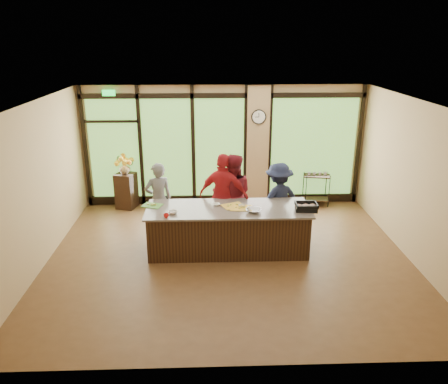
{
  "coord_description": "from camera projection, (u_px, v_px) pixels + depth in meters",
  "views": [
    {
      "loc": [
        -0.36,
        -7.61,
        4.09
      ],
      "look_at": [
        -0.08,
        0.4,
        1.22
      ],
      "focal_mm": 35.0,
      "sensor_mm": 36.0,
      "label": 1
    }
  ],
  "objects": [
    {
      "name": "roasting_pan",
      "position": [
        306.0,
        208.0,
        8.41
      ],
      "size": [
        0.44,
        0.36,
        0.07
      ],
      "primitive_type": "cube",
      "rotation": [
        0.0,
        0.0,
        -0.12
      ],
      "color": "black",
      "rests_on": "countertop"
    },
    {
      "name": "ceiling",
      "position": [
        229.0,
        103.0,
        7.54
      ],
      "size": [
        7.0,
        7.0,
        0.0
      ],
      "primitive_type": "plane",
      "rotation": [
        3.14,
        0.0,
        0.0
      ],
      "color": "silver",
      "rests_on": "back_wall"
    },
    {
      "name": "mixing_bowl",
      "position": [
        254.0,
        211.0,
        8.3
      ],
      "size": [
        0.36,
        0.36,
        0.07
      ],
      "primitive_type": "imported",
      "rotation": [
        0.0,
        0.0,
        -0.32
      ],
      "color": "silver",
      "rests_on": "countertop"
    },
    {
      "name": "wall_clock",
      "position": [
        259.0,
        117.0,
        10.52
      ],
      "size": [
        0.36,
        0.04,
        0.36
      ],
      "color": "black",
      "rests_on": "window_wall"
    },
    {
      "name": "cook_left",
      "position": [
        159.0,
        199.0,
        9.31
      ],
      "size": [
        0.69,
        0.57,
        1.61
      ],
      "primitive_type": "imported",
      "rotation": [
        0.0,
        0.0,
        3.51
      ],
      "color": "slate",
      "rests_on": "floor"
    },
    {
      "name": "cutting_board_center",
      "position": [
        233.0,
        206.0,
        8.62
      ],
      "size": [
        0.5,
        0.45,
        0.01
      ],
      "primitive_type": "cube",
      "rotation": [
        0.0,
        0.0,
        0.41
      ],
      "color": "gold",
      "rests_on": "countertop"
    },
    {
      "name": "back_wall",
      "position": [
        223.0,
        146.0,
        10.87
      ],
      "size": [
        7.0,
        0.0,
        7.0
      ],
      "primitive_type": "plane",
      "rotation": [
        1.57,
        0.0,
        0.0
      ],
      "color": "tan",
      "rests_on": "floor"
    },
    {
      "name": "flower_stand",
      "position": [
        126.0,
        191.0,
        10.91
      ],
      "size": [
        0.56,
        0.56,
        0.89
      ],
      "primitive_type": "cube",
      "rotation": [
        0.0,
        0.0,
        -0.31
      ],
      "color": "#311E10",
      "rests_on": "floor"
    },
    {
      "name": "right_wall",
      "position": [
        415.0,
        183.0,
        8.17
      ],
      "size": [
        0.0,
        6.0,
        6.0
      ],
      "primitive_type": "plane",
      "rotation": [
        1.57,
        0.0,
        -1.57
      ],
      "color": "tan",
      "rests_on": "floor"
    },
    {
      "name": "prep_bowl_near",
      "position": [
        173.0,
        212.0,
        8.25
      ],
      "size": [
        0.19,
        0.19,
        0.05
      ],
      "primitive_type": "imported",
      "rotation": [
        0.0,
        0.0,
        0.12
      ],
      "color": "white",
      "rests_on": "countertop"
    },
    {
      "name": "cook_midleft",
      "position": [
        232.0,
        195.0,
        9.29
      ],
      "size": [
        0.93,
        0.75,
        1.79
      ],
      "primitive_type": "imported",
      "rotation": [
        0.0,
        0.0,
        3.05
      ],
      "color": "maroon",
      "rests_on": "floor"
    },
    {
      "name": "cook_midright",
      "position": [
        224.0,
        196.0,
        9.17
      ],
      "size": [
        1.16,
        0.78,
        1.83
      ],
      "primitive_type": "imported",
      "rotation": [
        0.0,
        0.0,
        2.8
      ],
      "color": "#AD1A20",
      "rests_on": "floor"
    },
    {
      "name": "prep_bowl_far",
      "position": [
        217.0,
        204.0,
        8.66
      ],
      "size": [
        0.17,
        0.17,
        0.03
      ],
      "primitive_type": "imported",
      "rotation": [
        0.0,
        0.0,
        0.19
      ],
      "color": "white",
      "rests_on": "countertop"
    },
    {
      "name": "prep_bowl_mid",
      "position": [
        242.0,
        206.0,
        8.57
      ],
      "size": [
        0.18,
        0.18,
        0.04
      ],
      "primitive_type": "imported",
      "rotation": [
        0.0,
        0.0,
        0.38
      ],
      "color": "white",
      "rests_on": "countertop"
    },
    {
      "name": "floor",
      "position": [
        229.0,
        257.0,
        8.55
      ],
      "size": [
        7.0,
        7.0,
        0.0
      ],
      "primitive_type": "plane",
      "color": "brown",
      "rests_on": "ground"
    },
    {
      "name": "flower_vase",
      "position": [
        125.0,
        168.0,
        10.71
      ],
      "size": [
        0.35,
        0.35,
        0.29
      ],
      "primitive_type": "imported",
      "rotation": [
        0.0,
        0.0,
        -0.36
      ],
      "color": "olive",
      "rests_on": "flower_stand"
    },
    {
      "name": "window_wall",
      "position": [
        230.0,
        151.0,
        10.87
      ],
      "size": [
        6.9,
        0.12,
        3.0
      ],
      "color": "tan",
      "rests_on": "floor"
    },
    {
      "name": "left_wall",
      "position": [
        37.0,
        187.0,
        7.93
      ],
      "size": [
        0.0,
        6.0,
        6.0
      ],
      "primitive_type": "plane",
      "rotation": [
        1.57,
        0.0,
        1.57
      ],
      "color": "tan",
      "rests_on": "floor"
    },
    {
      "name": "island_base",
      "position": [
        228.0,
        230.0,
        8.69
      ],
      "size": [
        3.1,
        1.0,
        0.88
      ],
      "primitive_type": "cube",
      "color": "#311E10",
      "rests_on": "floor"
    },
    {
      "name": "cook_right",
      "position": [
        278.0,
        200.0,
        9.3
      ],
      "size": [
        1.19,
        0.96,
        1.61
      ],
      "primitive_type": "imported",
      "rotation": [
        0.0,
        0.0,
        3.55
      ],
      "color": "#181D35",
      "rests_on": "floor"
    },
    {
      "name": "cutting_board_left",
      "position": [
        152.0,
        205.0,
        8.63
      ],
      "size": [
        0.44,
        0.39,
        0.01
      ],
      "primitive_type": "cube",
      "rotation": [
        0.0,
        0.0,
        -0.33
      ],
      "color": "#4E8E33",
      "rests_on": "countertop"
    },
    {
      "name": "cutting_board_right",
      "position": [
        241.0,
        208.0,
        8.51
      ],
      "size": [
        0.46,
        0.36,
        0.01
      ],
      "primitive_type": "cube",
      "rotation": [
        0.0,
        0.0,
        -0.09
      ],
      "color": "gold",
      "rests_on": "countertop"
    },
    {
      "name": "countertop",
      "position": [
        228.0,
        209.0,
        8.53
      ],
      "size": [
        3.2,
        1.1,
        0.04
      ],
      "primitive_type": "cube",
      "color": "gray",
      "rests_on": "island_base"
    },
    {
      "name": "bar_cart",
      "position": [
        316.0,
        185.0,
        11.04
      ],
      "size": [
        0.7,
        0.48,
        0.88
      ],
      "rotation": [
        0.0,
        0.0,
        -0.19
      ],
      "color": "#311E10",
      "rests_on": "floor"
    },
    {
      "name": "red_ramekin",
      "position": [
        166.0,
        216.0,
        8.06
      ],
      "size": [
        0.13,
        0.13,
        0.08
      ],
      "primitive_type": "imported",
      "rotation": [
        0.0,
        0.0,
        -0.43
      ],
      "color": "red",
      "rests_on": "countertop"
    }
  ]
}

